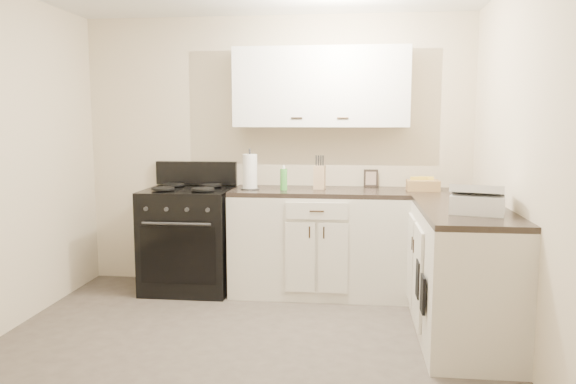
# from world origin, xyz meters

# --- Properties ---
(floor) EXTENTS (3.60, 3.60, 0.00)m
(floor) POSITION_xyz_m (0.00, 0.00, 0.00)
(floor) COLOR #473F38
(floor) RESTS_ON ground
(wall_back) EXTENTS (3.60, 0.00, 3.60)m
(wall_back) POSITION_xyz_m (0.00, 1.80, 1.25)
(wall_back) COLOR beige
(wall_back) RESTS_ON ground
(wall_right) EXTENTS (0.00, 3.60, 3.60)m
(wall_right) POSITION_xyz_m (1.80, 0.00, 1.25)
(wall_right) COLOR beige
(wall_right) RESTS_ON ground
(wall_front) EXTENTS (3.60, 0.00, 3.60)m
(wall_front) POSITION_xyz_m (0.00, -1.80, 1.25)
(wall_front) COLOR beige
(wall_front) RESTS_ON ground
(base_cabinets_back) EXTENTS (1.55, 0.60, 0.90)m
(base_cabinets_back) POSITION_xyz_m (0.43, 1.50, 0.45)
(base_cabinets_back) COLOR silver
(base_cabinets_back) RESTS_ON floor
(base_cabinets_right) EXTENTS (0.60, 1.90, 0.90)m
(base_cabinets_right) POSITION_xyz_m (1.50, 0.85, 0.45)
(base_cabinets_right) COLOR silver
(base_cabinets_right) RESTS_ON floor
(countertop_back) EXTENTS (1.55, 0.60, 0.04)m
(countertop_back) POSITION_xyz_m (0.43, 1.50, 0.92)
(countertop_back) COLOR black
(countertop_back) RESTS_ON base_cabinets_back
(countertop_right) EXTENTS (0.60, 1.90, 0.04)m
(countertop_right) POSITION_xyz_m (1.50, 0.85, 0.92)
(countertop_right) COLOR black
(countertop_right) RESTS_ON base_cabinets_right
(upper_cabinets) EXTENTS (1.55, 0.30, 0.70)m
(upper_cabinets) POSITION_xyz_m (0.43, 1.65, 1.84)
(upper_cabinets) COLOR white
(upper_cabinets) RESTS_ON wall_back
(stove) EXTENTS (0.78, 0.66, 0.94)m
(stove) POSITION_xyz_m (-0.76, 1.48, 0.46)
(stove) COLOR black
(stove) RESTS_ON floor
(knife_block) EXTENTS (0.11, 0.10, 0.21)m
(knife_block) POSITION_xyz_m (0.43, 1.54, 1.05)
(knife_block) COLOR tan
(knife_block) RESTS_ON countertop_back
(paper_towel) EXTENTS (0.15, 0.15, 0.31)m
(paper_towel) POSITION_xyz_m (-0.19, 1.46, 1.10)
(paper_towel) COLOR white
(paper_towel) RESTS_ON countertop_back
(soap_bottle) EXTENTS (0.08, 0.08, 0.19)m
(soap_bottle) POSITION_xyz_m (0.12, 1.44, 1.03)
(soap_bottle) COLOR green
(soap_bottle) RESTS_ON countertop_back
(picture_frame) EXTENTS (0.13, 0.04, 0.16)m
(picture_frame) POSITION_xyz_m (0.88, 1.76, 1.02)
(picture_frame) COLOR black
(picture_frame) RESTS_ON countertop_back
(wicker_basket) EXTENTS (0.28, 0.18, 0.09)m
(wicker_basket) POSITION_xyz_m (1.33, 1.54, 0.99)
(wicker_basket) COLOR #A6804E
(wicker_basket) RESTS_ON countertop_right
(countertop_grill) EXTENTS (0.41, 0.40, 0.12)m
(countertop_grill) POSITION_xyz_m (1.55, 0.39, 1.00)
(countertop_grill) COLOR white
(countertop_grill) RESTS_ON countertop_right
(glass_jar) EXTENTS (0.08, 0.08, 0.13)m
(glass_jar) POSITION_xyz_m (1.50, 0.55, 1.01)
(glass_jar) COLOR silver
(glass_jar) RESTS_ON countertop_right
(oven_mitt_near) EXTENTS (0.02, 0.14, 0.24)m
(oven_mitt_near) POSITION_xyz_m (1.18, 0.17, 0.44)
(oven_mitt_near) COLOR black
(oven_mitt_near) RESTS_ON base_cabinets_right
(oven_mitt_far) EXTENTS (0.02, 0.15, 0.26)m
(oven_mitt_far) POSITION_xyz_m (1.18, 0.43, 0.46)
(oven_mitt_far) COLOR black
(oven_mitt_far) RESTS_ON base_cabinets_right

